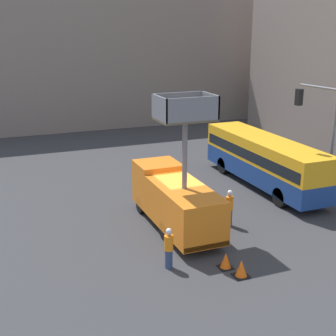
{
  "coord_description": "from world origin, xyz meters",
  "views": [
    {
      "loc": [
        -9.02,
        -20.32,
        9.77
      ],
      "look_at": [
        -0.58,
        0.78,
        2.87
      ],
      "focal_mm": 50.0,
      "sensor_mm": 36.0,
      "label": 1
    }
  ],
  "objects": [
    {
      "name": "ground_plane",
      "position": [
        0.0,
        0.0,
        0.0
      ],
      "size": [
        120.0,
        120.0,
        0.0
      ],
      "primitive_type": "plane",
      "color": "#333335"
    },
    {
      "name": "building_backdrop_far",
      "position": [
        0.0,
        28.9,
        6.28
      ],
      "size": [
        44.0,
        10.0,
        12.56
      ],
      "color": "gray",
      "rests_on": "ground_plane"
    },
    {
      "name": "utility_truck",
      "position": [
        -0.58,
        -0.15,
        1.62
      ],
      "size": [
        2.55,
        7.17,
        6.86
      ],
      "color": "orange",
      "rests_on": "ground_plane"
    },
    {
      "name": "city_bus",
      "position": [
        7.05,
        3.6,
        1.85
      ],
      "size": [
        2.45,
        10.88,
        3.12
      ],
      "rotation": [
        0.0,
        0.0,
        1.34
      ],
      "color": "navy",
      "rests_on": "ground_plane"
    },
    {
      "name": "traffic_light_pole",
      "position": [
        9.06,
        0.94,
        4.54
      ],
      "size": [
        3.21,
        2.96,
        6.82
      ],
      "color": "slate",
      "rests_on": "ground_plane"
    },
    {
      "name": "road_worker_near_truck",
      "position": [
        -2.43,
        -3.94,
        0.9
      ],
      "size": [
        0.38,
        0.38,
        1.81
      ],
      "rotation": [
        0.0,
        0.0,
        2.36
      ],
      "color": "navy",
      "rests_on": "ground_plane"
    },
    {
      "name": "road_worker_directing",
      "position": [
        2.05,
        -1.02,
        0.97
      ],
      "size": [
        0.38,
        0.38,
        1.92
      ],
      "rotation": [
        0.0,
        0.0,
        1.42
      ],
      "color": "navy",
      "rests_on": "ground_plane"
    },
    {
      "name": "traffic_cone_near_truck",
      "position": [
        -0.2,
        -4.83,
        0.32
      ],
      "size": [
        0.6,
        0.6,
        0.68
      ],
      "color": "black",
      "rests_on": "ground_plane"
    },
    {
      "name": "traffic_cone_mid_road",
      "position": [
        0.05,
        -5.68,
        0.34
      ],
      "size": [
        0.63,
        0.63,
        0.72
      ],
      "color": "black",
      "rests_on": "ground_plane"
    }
  ]
}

